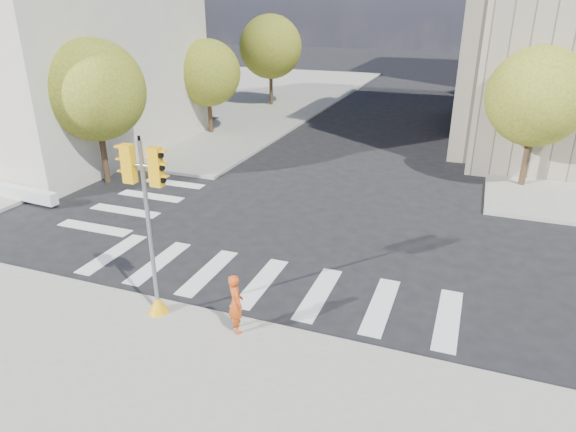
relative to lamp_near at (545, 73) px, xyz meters
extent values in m
plane|color=black|center=(-8.00, -14.00, -4.58)|extent=(160.00, 160.00, 0.00)
cube|color=gray|center=(-28.00, 12.00, -4.50)|extent=(28.00, 40.00, 0.15)
cylinder|color=#382616|center=(-18.50, -10.00, -3.35)|extent=(0.28, 0.28, 2.45)
sphere|color=#476D1F|center=(-18.50, -10.00, -0.37)|extent=(4.40, 4.40, 4.40)
cylinder|color=#382616|center=(-18.50, 0.00, -3.49)|extent=(0.28, 0.28, 2.17)
sphere|color=#476D1F|center=(-18.50, 0.00, -0.81)|extent=(4.00, 4.00, 4.00)
cylinder|color=#382616|center=(-18.50, 10.00, -3.27)|extent=(0.28, 0.28, 2.62)
sphere|color=#476D1F|center=(-18.50, 10.00, -0.03)|extent=(4.80, 4.80, 4.80)
cylinder|color=#382616|center=(-0.50, -4.00, -3.39)|extent=(0.28, 0.28, 2.38)
sphere|color=#476D1F|center=(-0.50, -4.00, -0.52)|extent=(4.20, 4.20, 4.20)
cylinder|color=#382616|center=(-0.50, 8.00, -3.32)|extent=(0.28, 0.28, 2.52)
sphere|color=#476D1F|center=(-0.50, 8.00, -0.22)|extent=(4.60, 4.60, 4.60)
cylinder|color=#382616|center=(-0.50, 20.00, -3.44)|extent=(0.28, 0.28, 2.27)
sphere|color=#476D1F|center=(-0.50, 20.00, -0.70)|extent=(4.00, 4.00, 4.00)
cylinder|color=black|center=(0.00, 0.00, -0.43)|extent=(0.12, 0.12, 8.00)
cylinder|color=black|center=(0.00, 14.00, -0.43)|extent=(0.12, 0.12, 8.00)
cone|color=#E5A10C|center=(-9.94, -18.60, -4.18)|extent=(0.56, 0.56, 0.50)
cylinder|color=gray|center=(-9.94, -18.60, -2.10)|extent=(0.11, 0.11, 4.67)
cylinder|color=black|center=(-9.94, -18.60, 0.29)|extent=(0.07, 0.07, 0.12)
cylinder|color=gray|center=(-9.94, -18.60, -0.36)|extent=(0.90, 0.06, 0.06)
cube|color=#E5A10C|center=(-10.32, -18.60, -0.36)|extent=(0.30, 0.22, 0.95)
cube|color=#E5A10C|center=(-9.56, -18.60, -0.36)|extent=(0.30, 0.22, 0.95)
imported|color=#C44612|center=(-7.63, -18.60, -3.64)|extent=(0.67, 0.67, 1.57)
cube|color=silver|center=(-21.23, -13.30, -4.18)|extent=(6.01, 0.85, 0.50)
camera|label=1|loc=(-2.62, -28.23, 3.21)|focal=32.00mm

